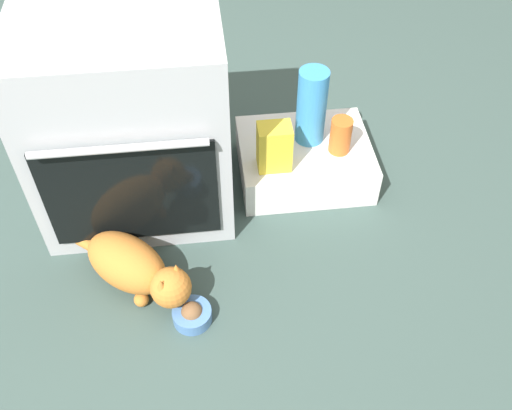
{
  "coord_description": "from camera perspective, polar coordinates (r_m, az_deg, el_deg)",
  "views": [
    {
      "loc": [
        0.24,
        -1.23,
        1.61
      ],
      "look_at": [
        0.38,
        0.02,
        0.25
      ],
      "focal_mm": 40.52,
      "sensor_mm": 36.0,
      "label": 1
    }
  ],
  "objects": [
    {
      "name": "ground",
      "position": [
        2.04,
        -10.78,
        -6.09
      ],
      "size": [
        8.0,
        8.0,
        0.0
      ],
      "primitive_type": "plane",
      "color": "#384C47"
    },
    {
      "name": "oven",
      "position": [
        2.03,
        -12.35,
        8.34
      ],
      "size": [
        0.65,
        0.59,
        0.74
      ],
      "color": "#B7BABF",
      "rests_on": "ground"
    },
    {
      "name": "pantry_cabinet",
      "position": [
        2.26,
        4.77,
        4.48
      ],
      "size": [
        0.5,
        0.4,
        0.16
      ],
      "primitive_type": "cube",
      "color": "white",
      "rests_on": "ground"
    },
    {
      "name": "food_bowl",
      "position": [
        1.88,
        -6.33,
        -10.67
      ],
      "size": [
        0.13,
        0.13,
        0.07
      ],
      "color": "#4C7AB7",
      "rests_on": "ground"
    },
    {
      "name": "cat",
      "position": [
        1.92,
        -11.97,
        -5.98
      ],
      "size": [
        0.51,
        0.46,
        0.19
      ],
      "rotation": [
        0.0,
        0.0,
        -0.72
      ],
      "color": "#C6752D",
      "rests_on": "ground"
    },
    {
      "name": "water_bottle",
      "position": [
        2.15,
        5.51,
        9.64
      ],
      "size": [
        0.11,
        0.11,
        0.3
      ],
      "primitive_type": "cylinder",
      "color": "#388CD1",
      "rests_on": "pantry_cabinet"
    },
    {
      "name": "snack_bag",
      "position": [
        2.06,
        1.82,
        5.75
      ],
      "size": [
        0.12,
        0.09,
        0.18
      ],
      "primitive_type": "cube",
      "color": "yellow",
      "rests_on": "pantry_cabinet"
    },
    {
      "name": "sauce_jar",
      "position": [
        2.16,
        8.35,
        6.79
      ],
      "size": [
        0.08,
        0.08,
        0.14
      ],
      "primitive_type": "cylinder",
      "color": "#D16023",
      "rests_on": "pantry_cabinet"
    }
  ]
}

